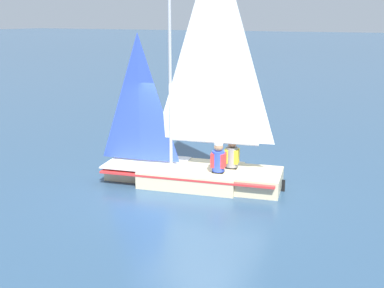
{
  "coord_description": "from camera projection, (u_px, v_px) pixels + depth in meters",
  "views": [
    {
      "loc": [
        10.29,
        5.19,
        4.07
      ],
      "look_at": [
        0.0,
        0.0,
        1.02
      ],
      "focal_mm": 45.0,
      "sensor_mm": 36.0,
      "label": 1
    }
  ],
  "objects": [
    {
      "name": "ground_plane",
      "position": [
        192.0,
        183.0,
        12.18
      ],
      "size": [
        260.0,
        260.0,
        0.0
      ],
      "primitive_type": "plane",
      "color": "#2D4C6B"
    },
    {
      "name": "sailboat_main",
      "position": [
        193.0,
        152.0,
        11.96
      ],
      "size": [
        2.42,
        4.61,
        6.09
      ],
      "rotation": [
        0.0,
        0.0,
        4.91
      ],
      "color": "beige",
      "rests_on": "ground_plane"
    },
    {
      "name": "sailor_helm",
      "position": [
        218.0,
        164.0,
        11.62
      ],
      "size": [
        0.35,
        0.38,
        1.16
      ],
      "rotation": [
        0.0,
        0.0,
        4.91
      ],
      "color": "black",
      "rests_on": "ground_plane"
    },
    {
      "name": "sailor_crew",
      "position": [
        232.0,
        160.0,
        11.96
      ],
      "size": [
        0.35,
        0.38,
        1.16
      ],
      "rotation": [
        0.0,
        0.0,
        4.91
      ],
      "color": "black",
      "rests_on": "ground_plane"
    }
  ]
}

